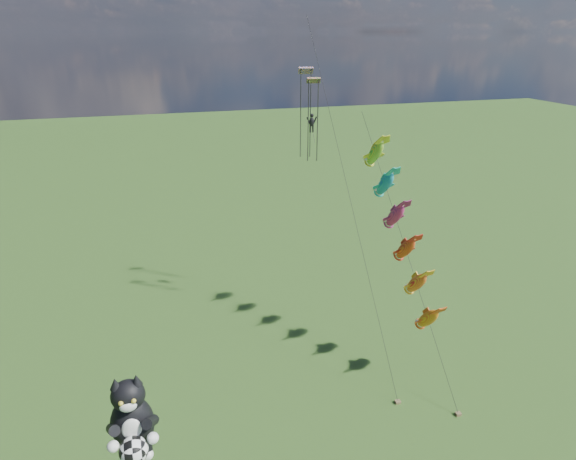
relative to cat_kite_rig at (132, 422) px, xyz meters
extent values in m
ellipsoid|color=black|center=(0.00, 0.25, -0.30)|extent=(2.31, 1.96, 3.12)
ellipsoid|color=black|center=(0.00, 0.15, 1.56)|extent=(1.80, 1.66, 1.58)
cone|color=black|center=(-0.49, 0.15, 2.39)|extent=(0.60, 0.60, 0.59)
cone|color=black|center=(0.49, 0.15, 2.39)|extent=(0.60, 0.60, 0.59)
ellipsoid|color=white|center=(0.00, -0.48, 1.41)|extent=(0.86, 0.49, 0.57)
ellipsoid|color=white|center=(0.00, -0.48, -0.01)|extent=(1.01, 0.46, 1.29)
sphere|color=gold|center=(-0.29, -0.55, 1.73)|extent=(0.23, 0.23, 0.23)
sphere|color=gold|center=(0.29, -0.55, 1.73)|extent=(0.23, 0.23, 0.23)
sphere|color=white|center=(-0.93, -0.78, -0.54)|extent=(0.59, 0.59, 0.59)
sphere|color=white|center=(0.93, -0.78, -0.54)|extent=(0.59, 0.59, 0.59)
sphere|color=white|center=(-0.49, 0.10, -2.40)|extent=(0.62, 0.62, 0.62)
sphere|color=white|center=(0.49, 0.10, -2.40)|extent=(0.62, 0.62, 0.62)
sphere|color=white|center=(0.00, -1.07, -0.79)|extent=(1.39, 1.39, 1.39)
cube|color=brown|center=(21.61, 2.64, -7.56)|extent=(0.40, 0.30, 0.22)
cylinder|color=black|center=(20.76, 10.50, 2.08)|extent=(1.74, 15.75, 19.22)
ellipsoid|color=#F2A919|center=(21.14, 7.04, -2.14)|extent=(1.21, 2.60, 2.76)
ellipsoid|color=red|center=(20.95, 8.80, 0.01)|extent=(1.21, 2.60, 2.76)
ellipsoid|color=orange|center=(20.75, 10.56, 2.16)|extent=(1.21, 2.60, 2.76)
ellipsoid|color=#D8336C|center=(20.56, 12.32, 4.31)|extent=(1.21, 2.60, 2.76)
ellipsoid|color=#197ABF|center=(20.37, 14.09, 6.46)|extent=(1.21, 2.60, 2.76)
ellipsoid|color=green|center=(20.18, 15.85, 8.61)|extent=(1.21, 2.60, 2.76)
cube|color=brown|center=(18.02, 4.96, -7.56)|extent=(0.40, 0.30, 0.22)
cylinder|color=black|center=(17.02, 13.43, 5.86)|extent=(2.02, 16.98, 26.77)
cube|color=green|center=(15.66, 18.77, 14.27)|extent=(1.13, 0.47, 0.50)
cylinder|color=black|center=(15.27, 18.77, 10.85)|extent=(0.08, 0.08, 6.84)
cylinder|color=black|center=(16.06, 18.77, 10.85)|extent=(0.08, 0.08, 6.84)
cube|color=blue|center=(16.03, 21.91, 14.81)|extent=(1.26, 0.58, 0.63)
cylinder|color=black|center=(15.59, 21.91, 10.90)|extent=(0.08, 0.08, 7.82)
cylinder|color=black|center=(16.47, 21.91, 10.90)|extent=(0.08, 0.08, 7.82)
camera|label=1|loc=(2.33, -19.82, 17.92)|focal=30.00mm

